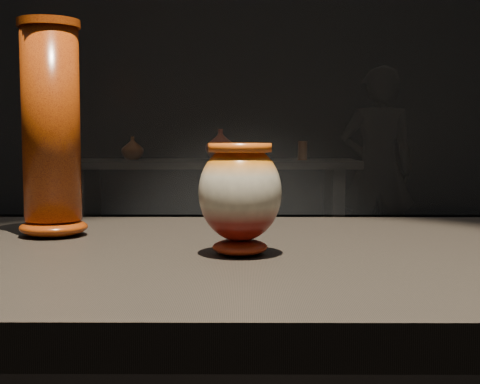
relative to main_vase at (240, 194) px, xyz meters
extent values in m
cube|color=black|center=(0.05, 5.04, 0.61)|extent=(8.00, 3.20, 0.04)
cube|color=black|center=(0.05, 0.04, -0.11)|extent=(2.00, 0.80, 0.05)
ellipsoid|color=maroon|center=(0.00, 0.00, -0.08)|extent=(0.11, 0.11, 0.02)
ellipsoid|color=beige|center=(0.00, 0.00, 0.00)|extent=(0.16, 0.16, 0.14)
cylinder|color=orange|center=(0.00, 0.00, 0.07)|extent=(0.12, 0.12, 0.01)
ellipsoid|color=#AA410B|center=(-0.33, 0.18, -0.07)|extent=(0.15, 0.15, 0.03)
cylinder|color=#AA410B|center=(-0.33, 0.18, 0.10)|extent=(0.12, 0.12, 0.33)
cylinder|color=#AA410B|center=(-0.33, 0.18, 0.27)|extent=(0.13, 0.13, 0.01)
cube|color=black|center=(-0.23, 3.60, -0.11)|extent=(2.00, 0.60, 0.05)
cube|color=black|center=(-1.08, 3.60, -0.56)|extent=(0.08, 0.50, 0.85)
cube|color=black|center=(0.62, 3.60, -0.56)|extent=(0.08, 0.50, 0.85)
imported|color=brown|center=(-0.76, 3.64, -0.01)|extent=(0.18, 0.18, 0.16)
imported|color=maroon|center=(-0.15, 3.59, 0.02)|extent=(0.28, 0.28, 0.21)
cylinder|color=brown|center=(0.40, 3.57, -0.02)|extent=(0.06, 0.06, 0.13)
imported|color=black|center=(1.06, 4.27, -0.19)|extent=(0.60, 0.41, 1.60)
camera|label=1|loc=(0.01, -0.97, 0.09)|focal=50.00mm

